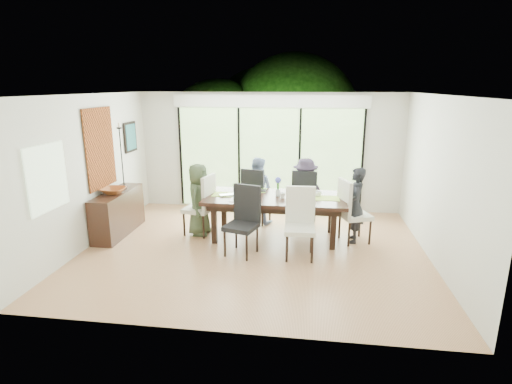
# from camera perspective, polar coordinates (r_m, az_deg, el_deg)

# --- Properties ---
(floor) EXTENTS (6.00, 5.00, 0.01)m
(floor) POSITION_cam_1_polar(r_m,az_deg,el_deg) (7.22, -0.27, -8.24)
(floor) COLOR #975E3C
(floor) RESTS_ON ground
(ceiling) EXTENTS (6.00, 5.00, 0.01)m
(ceiling) POSITION_cam_1_polar(r_m,az_deg,el_deg) (6.63, -0.30, 13.81)
(ceiling) COLOR white
(ceiling) RESTS_ON wall_back
(wall_back) EXTENTS (6.00, 0.02, 2.70)m
(wall_back) POSITION_cam_1_polar(r_m,az_deg,el_deg) (9.24, 1.90, 5.71)
(wall_back) COLOR beige
(wall_back) RESTS_ON floor
(wall_front) EXTENTS (6.00, 0.02, 2.70)m
(wall_front) POSITION_cam_1_polar(r_m,az_deg,el_deg) (4.42, -4.86, -4.83)
(wall_front) COLOR beige
(wall_front) RESTS_ON floor
(wall_left) EXTENTS (0.02, 5.00, 2.70)m
(wall_left) POSITION_cam_1_polar(r_m,az_deg,el_deg) (7.80, -22.78, 2.79)
(wall_left) COLOR silver
(wall_left) RESTS_ON floor
(wall_right) EXTENTS (0.02, 5.00, 2.70)m
(wall_right) POSITION_cam_1_polar(r_m,az_deg,el_deg) (7.05, 24.75, 1.37)
(wall_right) COLOR white
(wall_right) RESTS_ON floor
(glass_doors) EXTENTS (4.20, 0.02, 2.30)m
(glass_doors) POSITION_cam_1_polar(r_m,az_deg,el_deg) (9.23, 1.87, 4.75)
(glass_doors) COLOR #598C3F
(glass_doors) RESTS_ON wall_back
(blinds_header) EXTENTS (4.40, 0.06, 0.28)m
(blinds_header) POSITION_cam_1_polar(r_m,az_deg,el_deg) (9.08, 1.93, 12.84)
(blinds_header) COLOR white
(blinds_header) RESTS_ON wall_back
(mullion_a) EXTENTS (0.05, 0.04, 2.30)m
(mullion_a) POSITION_cam_1_polar(r_m,az_deg,el_deg) (9.66, -10.67, 4.96)
(mullion_a) COLOR black
(mullion_a) RESTS_ON wall_back
(mullion_b) EXTENTS (0.05, 0.04, 2.30)m
(mullion_b) POSITION_cam_1_polar(r_m,az_deg,el_deg) (9.32, -2.44, 4.84)
(mullion_b) COLOR black
(mullion_b) RESTS_ON wall_back
(mullion_c) EXTENTS (0.05, 0.04, 2.30)m
(mullion_c) POSITION_cam_1_polar(r_m,az_deg,el_deg) (9.18, 6.23, 4.61)
(mullion_c) COLOR black
(mullion_c) RESTS_ON wall_back
(mullion_d) EXTENTS (0.05, 0.04, 2.30)m
(mullion_d) POSITION_cam_1_polar(r_m,az_deg,el_deg) (9.25, 14.95, 4.27)
(mullion_d) COLOR black
(mullion_d) RESTS_ON wall_back
(side_window) EXTENTS (0.02, 0.90, 1.00)m
(side_window) POSITION_cam_1_polar(r_m,az_deg,el_deg) (6.77, -27.65, 1.81)
(side_window) COLOR #8CAD7F
(side_window) RESTS_ON wall_left
(deck) EXTENTS (6.00, 1.80, 0.10)m
(deck) POSITION_cam_1_polar(r_m,az_deg,el_deg) (10.42, 2.34, -1.12)
(deck) COLOR brown
(deck) RESTS_ON ground
(rail_top) EXTENTS (6.00, 0.08, 0.06)m
(rail_top) POSITION_cam_1_polar(r_m,az_deg,el_deg) (11.04, 2.77, 3.02)
(rail_top) COLOR brown
(rail_top) RESTS_ON deck
(foliage_left) EXTENTS (3.20, 3.20, 3.20)m
(foliage_left) POSITION_cam_1_polar(r_m,az_deg,el_deg) (12.16, -5.32, 8.34)
(foliage_left) COLOR #14380F
(foliage_left) RESTS_ON ground
(foliage_mid) EXTENTS (4.00, 4.00, 4.00)m
(foliage_mid) POSITION_cam_1_polar(r_m,az_deg,el_deg) (12.42, 5.38, 10.14)
(foliage_mid) COLOR #14380F
(foliage_mid) RESTS_ON ground
(foliage_right) EXTENTS (2.80, 2.80, 2.80)m
(foliage_right) POSITION_cam_1_polar(r_m,az_deg,el_deg) (11.74, 14.01, 6.83)
(foliage_right) COLOR #14380F
(foliage_right) RESTS_ON ground
(foliage_far) EXTENTS (3.60, 3.60, 3.60)m
(foliage_far) POSITION_cam_1_polar(r_m,az_deg,el_deg) (13.21, 1.10, 9.71)
(foliage_far) COLOR #14380F
(foliage_far) RESTS_ON ground
(table_top) EXTENTS (2.63, 1.20, 0.07)m
(table_top) POSITION_cam_1_polar(r_m,az_deg,el_deg) (7.52, 2.72, -0.87)
(table_top) COLOR black
(table_top) RESTS_ON floor
(table_apron) EXTENTS (2.41, 0.98, 0.11)m
(table_apron) POSITION_cam_1_polar(r_m,az_deg,el_deg) (7.55, 2.71, -1.59)
(table_apron) COLOR black
(table_apron) RESTS_ON floor
(table_leg_fl) EXTENTS (0.10, 0.10, 0.75)m
(table_leg_fl) POSITION_cam_1_polar(r_m,az_deg,el_deg) (7.41, -5.99, -4.52)
(table_leg_fl) COLOR black
(table_leg_fl) RESTS_ON floor
(table_leg_fr) EXTENTS (0.10, 0.10, 0.75)m
(table_leg_fr) POSITION_cam_1_polar(r_m,az_deg,el_deg) (7.23, 10.97, -5.23)
(table_leg_fr) COLOR black
(table_leg_fr) RESTS_ON floor
(table_leg_bl) EXTENTS (0.10, 0.10, 0.75)m
(table_leg_bl) POSITION_cam_1_polar(r_m,az_deg,el_deg) (8.21, -4.58, -2.53)
(table_leg_bl) COLOR black
(table_leg_bl) RESTS_ON floor
(table_leg_br) EXTENTS (0.10, 0.10, 0.75)m
(table_leg_br) POSITION_cam_1_polar(r_m,az_deg,el_deg) (8.04, 10.66, -3.12)
(table_leg_br) COLOR black
(table_leg_br) RESTS_ON floor
(chair_left_end) EXTENTS (0.60, 0.60, 1.20)m
(chair_left_end) POSITION_cam_1_polar(r_m,az_deg,el_deg) (7.84, -8.28, -1.76)
(chair_left_end) COLOR beige
(chair_left_end) RESTS_ON floor
(chair_right_end) EXTENTS (0.65, 0.65, 1.20)m
(chair_right_end) POSITION_cam_1_polar(r_m,az_deg,el_deg) (7.60, 14.05, -2.62)
(chair_right_end) COLOR beige
(chair_right_end) RESTS_ON floor
(chair_far_left) EXTENTS (0.62, 0.62, 1.20)m
(chair_far_left) POSITION_cam_1_polar(r_m,az_deg,el_deg) (8.43, 0.18, -0.40)
(chair_far_left) COLOR black
(chair_far_left) RESTS_ON floor
(chair_far_right) EXTENTS (0.54, 0.54, 1.20)m
(chair_far_right) POSITION_cam_1_polar(r_m,az_deg,el_deg) (8.36, 6.98, -0.65)
(chair_far_right) COLOR black
(chair_far_right) RESTS_ON floor
(chair_near_left) EXTENTS (0.63, 0.63, 1.20)m
(chair_near_left) POSITION_cam_1_polar(r_m,az_deg,el_deg) (6.82, -2.16, -4.21)
(chair_near_left) COLOR black
(chair_near_left) RESTS_ON floor
(chair_near_right) EXTENTS (0.52, 0.52, 1.20)m
(chair_near_right) POSITION_cam_1_polar(r_m,az_deg,el_deg) (6.72, 6.29, -4.57)
(chair_near_right) COLOR silver
(chair_near_right) RESTS_ON floor
(person_left_end) EXTENTS (0.45, 0.68, 1.41)m
(person_left_end) POSITION_cam_1_polar(r_m,az_deg,el_deg) (7.81, -8.17, -1.04)
(person_left_end) COLOR #3D4C33
(person_left_end) RESTS_ON floor
(person_right_end) EXTENTS (0.45, 0.68, 1.41)m
(person_right_end) POSITION_cam_1_polar(r_m,az_deg,el_deg) (7.57, 13.95, -1.86)
(person_right_end) COLOR black
(person_right_end) RESTS_ON floor
(person_far_left) EXTENTS (0.73, 0.55, 1.41)m
(person_far_left) POSITION_cam_1_polar(r_m,az_deg,el_deg) (8.39, 0.16, 0.24)
(person_far_left) COLOR #7A8DB0
(person_far_left) RESTS_ON floor
(person_far_right) EXTENTS (0.73, 0.55, 1.41)m
(person_far_right) POSITION_cam_1_polar(r_m,az_deg,el_deg) (8.32, 7.00, 0.00)
(person_far_right) COLOR #281F2F
(person_far_right) RESTS_ON floor
(placemat_left) EXTENTS (0.48, 0.35, 0.01)m
(placemat_left) POSITION_cam_1_polar(r_m,az_deg,el_deg) (7.65, -4.38, -0.35)
(placemat_left) COLOR #8FAA3D
(placemat_left) RESTS_ON table_top
(placemat_right) EXTENTS (0.48, 0.35, 0.01)m
(placemat_right) POSITION_cam_1_polar(r_m,az_deg,el_deg) (7.49, 9.98, -0.86)
(placemat_right) COLOR #9FBE44
(placemat_right) RESTS_ON table_top
(placemat_far_l) EXTENTS (0.48, 0.35, 0.01)m
(placemat_far_l) POSITION_cam_1_polar(r_m,az_deg,el_deg) (7.94, -0.25, 0.28)
(placemat_far_l) COLOR #85B942
(placemat_far_l) RESTS_ON table_top
(placemat_far_r) EXTENTS (0.48, 0.35, 0.01)m
(placemat_far_r) POSITION_cam_1_polar(r_m,az_deg,el_deg) (7.87, 6.98, 0.03)
(placemat_far_r) COLOR #74A23A
(placemat_far_r) RESTS_ON table_top
(placemat_paper) EXTENTS (0.48, 0.35, 0.01)m
(placemat_paper) POSITION_cam_1_polar(r_m,az_deg,el_deg) (7.29, -1.80, -1.08)
(placemat_paper) COLOR white
(placemat_paper) RESTS_ON table_top
(tablet_far_l) EXTENTS (0.28, 0.20, 0.01)m
(tablet_far_l) POSITION_cam_1_polar(r_m,az_deg,el_deg) (7.88, 0.42, 0.23)
(tablet_far_l) COLOR black
(tablet_far_l) RESTS_ON table_top
(tablet_far_r) EXTENTS (0.26, 0.19, 0.01)m
(tablet_far_r) POSITION_cam_1_polar(r_m,az_deg,el_deg) (7.82, 6.61, 0.01)
(tablet_far_r) COLOR black
(tablet_far_r) RESTS_ON table_top
(papers) EXTENTS (0.33, 0.24, 0.00)m
(papers) POSITION_cam_1_polar(r_m,az_deg,el_deg) (7.44, 8.07, -0.91)
(papers) COLOR white
(papers) RESTS_ON table_top
(platter_base) EXTENTS (0.28, 0.28, 0.03)m
(platter_base) POSITION_cam_1_polar(r_m,az_deg,el_deg) (7.29, -1.80, -0.96)
(platter_base) COLOR white
(platter_base) RESTS_ON table_top
(platter_snacks) EXTENTS (0.22, 0.22, 0.02)m
(platter_snacks) POSITION_cam_1_polar(r_m,az_deg,el_deg) (7.28, -1.80, -0.81)
(platter_snacks) COLOR orange
(platter_snacks) RESTS_ON table_top
(vase) EXTENTS (0.09, 0.09, 0.13)m
(vase) POSITION_cam_1_polar(r_m,az_deg,el_deg) (7.54, 3.14, -0.06)
(vase) COLOR silver
(vase) RESTS_ON table_top
(hyacinth_stems) EXTENTS (0.04, 0.04, 0.18)m
(hyacinth_stems) POSITION_cam_1_polar(r_m,az_deg,el_deg) (7.51, 3.16, 0.90)
(hyacinth_stems) COLOR #337226
(hyacinth_stems) RESTS_ON table_top
(hyacinth_blooms) EXTENTS (0.12, 0.12, 0.12)m
(hyacinth_blooms) POSITION_cam_1_polar(r_m,az_deg,el_deg) (7.48, 3.17, 1.72)
(hyacinth_blooms) COLOR #5256CE
(hyacinth_blooms) RESTS_ON table_top
(laptop) EXTENTS (0.43, 0.37, 0.03)m
(laptop) POSITION_cam_1_polar(r_m,az_deg,el_deg) (7.53, -3.80, -0.49)
(laptop) COLOR silver
(laptop) RESTS_ON table_top
(cup_a) EXTENTS (0.19, 0.19, 0.11)m
(cup_a) POSITION_cam_1_polar(r_m,az_deg,el_deg) (7.73, -2.34, 0.23)
(cup_a) COLOR white
(cup_a) RESTS_ON table_top
(cup_b) EXTENTS (0.15, 0.15, 0.10)m
(cup_b) POSITION_cam_1_polar(r_m,az_deg,el_deg) (7.39, 3.82, -0.51)
(cup_b) COLOR white
(cup_b) RESTS_ON table_top
(cup_c) EXTENTS (0.19, 0.19, 0.11)m
(cup_c) POSITION_cam_1_polar(r_m,az_deg,el_deg) (7.57, 8.84, -0.26)
(cup_c) COLOR white
(cup_c) RESTS_ON table_top
(book) EXTENTS (0.26, 0.29, 0.02)m
(book) POSITION_cam_1_polar(r_m,az_deg,el_deg) (7.54, 4.65, -0.53)
(book) COLOR white
(book) RESTS_ON table_top
(sideboard) EXTENTS (0.42, 1.50, 0.85)m
(sideboard) POSITION_cam_1_polar(r_m,az_deg,el_deg) (8.29, -19.10, -2.83)
(sideboard) COLOR black
(sideboard) RESTS_ON floor
(bowl) EXTENTS (0.45, 0.45, 0.11)m
(bowl) POSITION_cam_1_polar(r_m,az_deg,el_deg) (8.07, -19.70, 0.19)
(bowl) COLOR brown
(bowl) RESTS_ON sideboard
(candlestick_base) EXTENTS (0.09, 0.09, 0.04)m
(candlestick_base) POSITION_cam_1_polar(r_m,az_deg,el_deg) (8.47, -18.31, 0.73)
(candlestick_base) COLOR black
(candlestick_base) RESTS_ON sideboard
(candlestick_shaft) EXTENTS (0.02, 0.02, 1.18)m
(candlestick_shaft) POSITION_cam_1_polar(r_m,az_deg,el_deg) (8.35, -18.64, 4.67)
(candlestick_shaft) COLOR black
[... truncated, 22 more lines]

